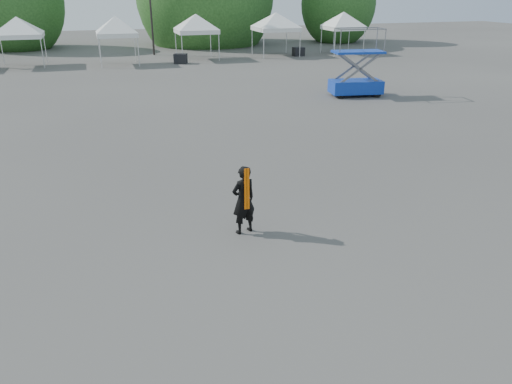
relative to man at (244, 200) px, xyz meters
name	(u,v)px	position (x,y,z in m)	size (l,w,h in m)	color
ground	(195,219)	(-0.94, 1.03, -0.80)	(120.00, 120.00, 0.00)	#474442
tree_mid_w	(12,2)	(-8.94, 41.03, 3.13)	(4.16, 4.16, 6.33)	#382314
tree_far_e	(338,4)	(21.06, 38.03, 2.82)	(3.84, 3.84, 5.84)	#382314
tent_d	(16,21)	(-7.48, 29.39, 2.26)	(4.38, 4.38, 3.88)	silver
tent_e	(115,20)	(-0.99, 28.24, 2.26)	(3.90, 3.90, 3.88)	silver
tent_f	(196,18)	(4.92, 29.26, 2.26)	(4.23, 4.23, 3.88)	silver
tent_g	(276,16)	(11.41, 29.51, 2.26)	(4.55, 4.55, 3.88)	silver
tent_h	(344,15)	(17.03, 28.85, 2.26)	(3.95, 3.95, 3.88)	silver
man	(244,200)	(0.00, 0.00, 0.00)	(0.67, 0.53, 1.60)	black
scissor_lift	(357,63)	(9.82, 13.02, 0.88)	(2.75, 1.68, 3.32)	#0C11A1
crate_mid	(181,59)	(3.29, 27.35, -0.45)	(0.90, 0.70, 0.70)	black
crate_east	(298,52)	(13.14, 28.80, -0.46)	(0.87, 0.67, 0.67)	black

